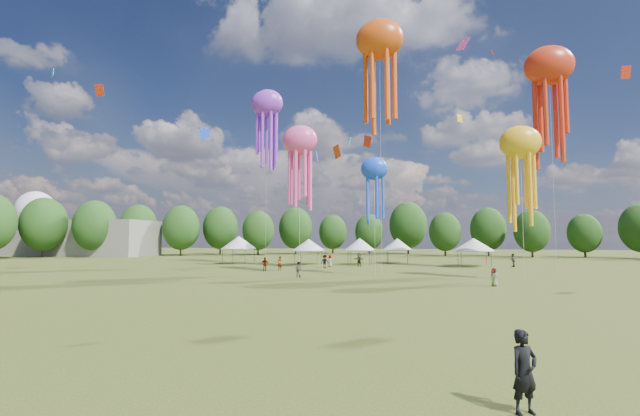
# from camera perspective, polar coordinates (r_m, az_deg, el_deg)

# --- Properties ---
(ground) EXTENTS (300.00, 300.00, 0.00)m
(ground) POSITION_cam_1_polar(r_m,az_deg,el_deg) (13.83, -12.07, -20.88)
(ground) COLOR #384416
(ground) RESTS_ON ground
(observer_main) EXTENTS (0.83, 0.75, 1.90)m
(observer_main) POSITION_cam_1_polar(r_m,az_deg,el_deg) (11.44, 25.82, -19.24)
(observer_main) COLOR black
(observer_main) RESTS_ON ground
(spectator_near) EXTENTS (0.92, 0.80, 1.60)m
(spectator_near) POSITION_cam_1_polar(r_m,az_deg,el_deg) (44.07, -2.93, -8.27)
(spectator_near) COLOR gray
(spectator_near) RESTS_ON ground
(spectators_far) EXTENTS (32.40, 26.58, 1.90)m
(spectators_far) POSITION_cam_1_polar(r_m,az_deg,el_deg) (56.69, 6.81, -7.23)
(spectators_far) COLOR gray
(spectators_far) RESTS_ON ground
(festival_tents) EXTENTS (41.45, 11.94, 4.38)m
(festival_tents) POSITION_cam_1_polar(r_m,az_deg,el_deg) (65.99, 4.49, -4.85)
(festival_tents) COLOR #47474C
(festival_tents) RESTS_ON ground
(show_kites) EXTENTS (43.25, 19.53, 30.46)m
(show_kites) POSITION_cam_1_polar(r_m,az_deg,el_deg) (54.79, 11.16, 13.57)
(show_kites) COLOR #FF4B9E
(show_kites) RESTS_ON ground
(small_kites) EXTENTS (71.64, 65.81, 46.00)m
(small_kites) POSITION_cam_1_polar(r_m,az_deg,el_deg) (59.88, 4.07, 22.95)
(small_kites) COLOR #FF4B9E
(small_kites) RESTS_ON ground
(treeline) EXTENTS (201.57, 95.24, 13.43)m
(treeline) POSITION_cam_1_polar(r_m,az_deg,el_deg) (75.24, 4.96, -2.16)
(treeline) COLOR #38281C
(treeline) RESTS_ON ground
(hangar) EXTENTS (40.00, 12.00, 8.00)m
(hangar) POSITION_cam_1_polar(r_m,az_deg,el_deg) (114.26, -30.67, -3.54)
(hangar) COLOR gray
(hangar) RESTS_ON ground
(radome) EXTENTS (9.00, 9.00, 16.00)m
(radome) POSITION_cam_1_polar(r_m,az_deg,el_deg) (129.88, -33.98, -0.76)
(radome) COLOR white
(radome) RESTS_ON ground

